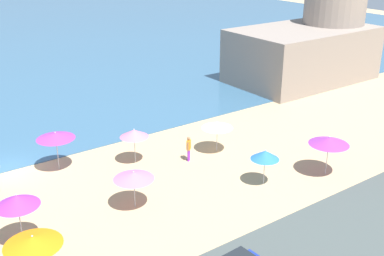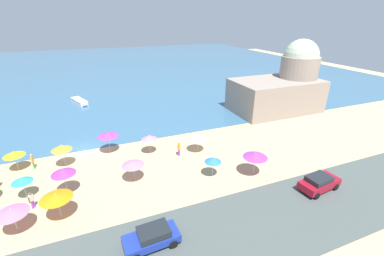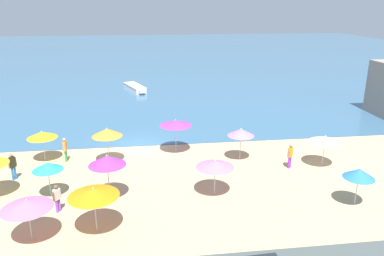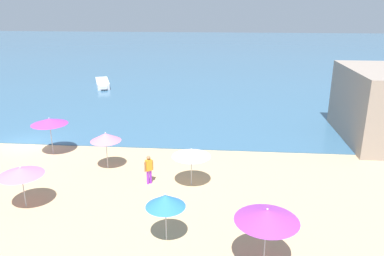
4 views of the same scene
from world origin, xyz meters
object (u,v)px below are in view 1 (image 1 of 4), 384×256
(bather_3, at_px, (189,147))
(harbor_fortress, at_px, (316,38))
(beach_umbrella_1, at_px, (217,125))
(beach_umbrella_0, at_px, (134,133))
(beach_umbrella_12, at_px, (265,155))
(beach_umbrella_8, at_px, (33,241))
(beach_umbrella_6, at_px, (17,201))
(beach_umbrella_5, at_px, (56,136))
(beach_umbrella_13, at_px, (329,141))
(beach_umbrella_7, at_px, (134,176))

(bather_3, xyz_separation_m, harbor_fortress, (22.26, 8.80, 3.14))
(beach_umbrella_1, height_order, bather_3, beach_umbrella_1)
(beach_umbrella_0, bearing_deg, bather_3, -31.54)
(beach_umbrella_12, height_order, bather_3, beach_umbrella_12)
(beach_umbrella_12, bearing_deg, bather_3, 108.88)
(beach_umbrella_8, xyz_separation_m, bather_3, (12.23, 6.04, -1.21))
(bather_3, bearing_deg, beach_umbrella_6, -166.66)
(beach_umbrella_6, xyz_separation_m, harbor_fortress, (34.12, 11.61, 1.70))
(beach_umbrella_8, distance_m, harbor_fortress, 37.60)
(beach_umbrella_1, bearing_deg, beach_umbrella_8, -157.41)
(beach_umbrella_0, bearing_deg, beach_umbrella_5, 155.98)
(beach_umbrella_13, bearing_deg, beach_umbrella_6, 168.05)
(beach_umbrella_1, xyz_separation_m, beach_umbrella_12, (-0.62, -5.27, -0.03))
(beach_umbrella_0, height_order, beach_umbrella_7, beach_umbrella_0)
(beach_umbrella_6, bearing_deg, beach_umbrella_1, 11.32)
(beach_umbrella_12, xyz_separation_m, bather_3, (-1.79, 5.23, -0.96))
(beach_umbrella_0, xyz_separation_m, harbor_fortress, (25.26, 6.96, 2.03))
(beach_umbrella_7, relative_size, bather_3, 1.30)
(beach_umbrella_0, xyz_separation_m, bather_3, (3.00, -1.84, -1.11))
(beach_umbrella_8, relative_size, harbor_fortress, 0.17)
(beach_umbrella_7, height_order, beach_umbrella_13, beach_umbrella_13)
(beach_umbrella_0, relative_size, beach_umbrella_5, 0.92)
(beach_umbrella_0, bearing_deg, beach_umbrella_1, -18.37)
(beach_umbrella_1, relative_size, beach_umbrella_7, 1.00)
(bather_3, bearing_deg, beach_umbrella_12, -71.12)
(beach_umbrella_8, bearing_deg, beach_umbrella_6, 83.35)
(beach_umbrella_6, height_order, beach_umbrella_8, beach_umbrella_6)
(beach_umbrella_0, distance_m, beach_umbrella_13, 12.20)
(beach_umbrella_6, bearing_deg, harbor_fortress, 18.79)
(beach_umbrella_0, bearing_deg, beach_umbrella_13, -43.50)
(beach_umbrella_8, distance_m, beach_umbrella_12, 14.04)
(beach_umbrella_5, bearing_deg, beach_umbrella_0, -24.02)
(beach_umbrella_8, bearing_deg, beach_umbrella_1, 22.59)
(bather_3, height_order, harbor_fortress, harbor_fortress)
(beach_umbrella_7, xyz_separation_m, bather_3, (5.77, 3.02, -0.97))
(beach_umbrella_8, bearing_deg, beach_umbrella_0, 40.49)
(beach_umbrella_5, distance_m, beach_umbrella_7, 7.05)
(beach_umbrella_7, bearing_deg, bather_3, 27.61)
(beach_umbrella_1, height_order, beach_umbrella_5, beach_umbrella_5)
(beach_umbrella_8, bearing_deg, harbor_fortress, 23.28)
(beach_umbrella_8, xyz_separation_m, beach_umbrella_12, (14.02, 0.81, -0.24))
(beach_umbrella_6, distance_m, bather_3, 12.27)
(beach_umbrella_5, bearing_deg, beach_umbrella_12, -44.43)
(beach_umbrella_8, bearing_deg, beach_umbrella_12, 3.33)
(beach_umbrella_0, distance_m, beach_umbrella_6, 10.01)
(beach_umbrella_5, distance_m, beach_umbrella_13, 16.86)
(beach_umbrella_0, distance_m, beach_umbrella_8, 12.14)
(beach_umbrella_0, bearing_deg, harbor_fortress, 15.40)
(beach_umbrella_6, distance_m, beach_umbrella_7, 6.11)
(beach_umbrella_1, height_order, beach_umbrella_7, beach_umbrella_1)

